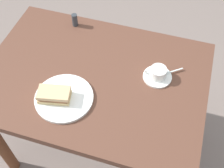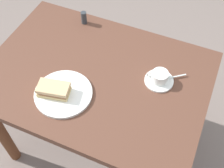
# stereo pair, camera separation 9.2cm
# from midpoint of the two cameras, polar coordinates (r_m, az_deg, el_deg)

# --- Properties ---
(ground_plane) EXTENTS (6.00, 6.00, 0.00)m
(ground_plane) POSITION_cam_midpoint_polar(r_m,az_deg,el_deg) (2.11, -0.99, -11.18)
(ground_plane) COLOR slate
(dining_table) EXTENTS (1.13, 0.81, 0.75)m
(dining_table) POSITION_cam_midpoint_polar(r_m,az_deg,el_deg) (1.56, -1.32, -0.89)
(dining_table) COLOR brown
(dining_table) RESTS_ON ground_plane
(sandwich_plate) EXTENTS (0.28, 0.28, 0.01)m
(sandwich_plate) POSITION_cam_midpoint_polar(r_m,az_deg,el_deg) (1.40, -7.65, -1.94)
(sandwich_plate) COLOR white
(sandwich_plate) RESTS_ON dining_table
(sandwich_front) EXTENTS (0.16, 0.11, 0.05)m
(sandwich_front) POSITION_cam_midpoint_polar(r_m,az_deg,el_deg) (1.38, -9.49, -1.18)
(sandwich_front) COLOR #D5B777
(sandwich_front) RESTS_ON sandwich_plate
(coffee_saucer) EXTENTS (0.14, 0.14, 0.01)m
(coffee_saucer) POSITION_cam_midpoint_polar(r_m,az_deg,el_deg) (1.46, 10.97, 0.56)
(coffee_saucer) COLOR white
(coffee_saucer) RESTS_ON dining_table
(coffee_cup) EXTENTS (0.11, 0.08, 0.05)m
(coffee_cup) POSITION_cam_midpoint_polar(r_m,az_deg,el_deg) (1.43, 11.12, 1.40)
(coffee_cup) COLOR white
(coffee_cup) RESTS_ON coffee_saucer
(spoon) EXTENTS (0.09, 0.07, 0.01)m
(spoon) POSITION_cam_midpoint_polar(r_m,az_deg,el_deg) (1.48, 13.73, 1.29)
(spoon) COLOR silver
(spoon) RESTS_ON coffee_saucer
(salt_shaker) EXTENTS (0.03, 0.03, 0.08)m
(salt_shaker) POSITION_cam_midpoint_polar(r_m,az_deg,el_deg) (1.72, -3.97, 12.78)
(salt_shaker) COLOR #33383D
(salt_shaker) RESTS_ON dining_table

